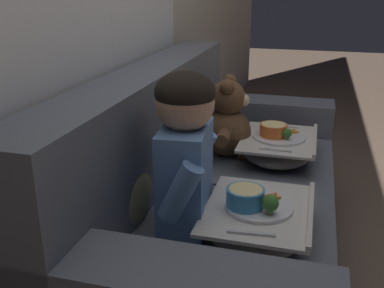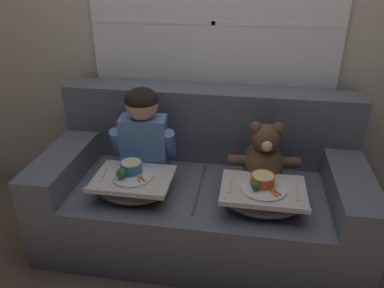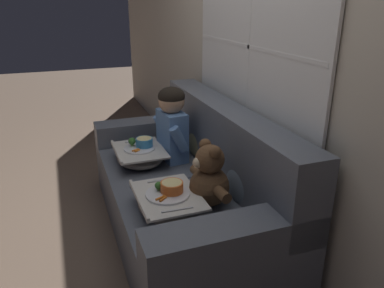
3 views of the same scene
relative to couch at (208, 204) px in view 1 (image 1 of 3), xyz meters
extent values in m
plane|color=brown|center=(0.00, -0.07, -0.32)|extent=(14.00, 14.00, 0.00)
cube|color=#565B66|center=(0.00, -0.07, -0.11)|extent=(1.89, 0.90, 0.41)
cube|color=#565B66|center=(0.00, 0.27, 0.33)|extent=(1.89, 0.22, 0.48)
cube|color=#565B66|center=(0.84, -0.07, 0.18)|extent=(0.22, 0.90, 0.17)
cube|color=#3D424C|center=(0.00, -0.09, 0.10)|extent=(0.01, 0.64, 0.01)
ellipsoid|color=tan|center=(-0.36, 0.20, 0.25)|extent=(0.32, 0.16, 0.33)
ellipsoid|color=slate|center=(0.36, 0.20, 0.25)|extent=(0.34, 0.16, 0.35)
cube|color=#5B84BC|center=(-0.36, -0.01, 0.28)|extent=(0.29, 0.18, 0.37)
sphere|color=tan|center=(-0.36, -0.01, 0.55)|extent=(0.19, 0.19, 0.19)
ellipsoid|color=black|center=(-0.36, -0.01, 0.58)|extent=(0.20, 0.20, 0.13)
cylinder|color=#5B84BC|center=(-0.52, -0.04, 0.31)|extent=(0.08, 0.15, 0.20)
cylinder|color=#5B84BC|center=(-0.20, -0.01, 0.31)|extent=(0.08, 0.15, 0.20)
sphere|color=brown|center=(0.36, -0.01, 0.21)|extent=(0.24, 0.24, 0.24)
sphere|color=brown|center=(0.36, -0.01, 0.39)|extent=(0.17, 0.17, 0.17)
sphere|color=brown|center=(0.30, -0.01, 0.45)|extent=(0.07, 0.07, 0.07)
sphere|color=brown|center=(0.42, 0.00, 0.45)|extent=(0.07, 0.07, 0.07)
sphere|color=beige|center=(0.37, -0.08, 0.38)|extent=(0.06, 0.06, 0.06)
sphere|color=black|center=(0.37, -0.10, 0.38)|extent=(0.02, 0.02, 0.02)
cylinder|color=brown|center=(0.21, -0.02, 0.24)|extent=(0.12, 0.07, 0.06)
cylinder|color=brown|center=(0.51, 0.01, 0.24)|extent=(0.12, 0.07, 0.06)
cylinder|color=brown|center=(0.32, -0.13, 0.13)|extent=(0.07, 0.11, 0.06)
cylinder|color=brown|center=(0.42, -0.12, 0.13)|extent=(0.07, 0.11, 0.06)
ellipsoid|color=slate|center=(-0.36, -0.26, 0.14)|extent=(0.42, 0.34, 0.10)
cube|color=beige|center=(-0.36, -0.26, 0.20)|extent=(0.44, 0.35, 0.01)
cube|color=beige|center=(-0.36, -0.43, 0.21)|extent=(0.44, 0.02, 0.02)
cylinder|color=silver|center=(-0.36, -0.26, 0.21)|extent=(0.23, 0.23, 0.01)
cylinder|color=#3889C1|center=(-0.38, -0.22, 0.25)|extent=(0.12, 0.12, 0.06)
cylinder|color=#E5D189|center=(-0.38, -0.22, 0.27)|extent=(0.11, 0.11, 0.01)
sphere|color=#38702D|center=(-0.41, -0.30, 0.25)|extent=(0.05, 0.05, 0.05)
cylinder|color=#7A9E56|center=(-0.41, -0.30, 0.23)|extent=(0.02, 0.02, 0.02)
cylinder|color=orange|center=(-0.32, -0.30, 0.22)|extent=(0.04, 0.06, 0.01)
cylinder|color=orange|center=(-0.30, -0.29, 0.22)|extent=(0.04, 0.05, 0.01)
cube|color=silver|center=(-0.53, -0.26, 0.21)|extent=(0.02, 0.14, 0.01)
ellipsoid|color=slate|center=(0.36, -0.26, 0.14)|extent=(0.44, 0.33, 0.10)
cube|color=beige|center=(0.36, -0.26, 0.20)|extent=(0.45, 0.35, 0.01)
cube|color=beige|center=(0.36, -0.42, 0.21)|extent=(0.45, 0.02, 0.02)
cylinder|color=silver|center=(0.36, -0.26, 0.21)|extent=(0.25, 0.25, 0.01)
cylinder|color=orange|center=(0.35, -0.23, 0.25)|extent=(0.13, 0.13, 0.06)
cylinder|color=#E5D189|center=(0.35, -0.23, 0.27)|extent=(0.11, 0.11, 0.01)
sphere|color=#38702D|center=(0.32, -0.30, 0.25)|extent=(0.04, 0.04, 0.04)
cylinder|color=#7A9E56|center=(0.32, -0.30, 0.22)|extent=(0.02, 0.02, 0.02)
cylinder|color=orange|center=(0.41, -0.32, 0.22)|extent=(0.04, 0.06, 0.01)
cylinder|color=orange|center=(0.43, -0.31, 0.22)|extent=(0.04, 0.05, 0.01)
cube|color=silver|center=(0.19, -0.26, 0.21)|extent=(0.02, 0.14, 0.01)
cube|color=silver|center=(0.54, -0.26, 0.21)|extent=(0.02, 0.17, 0.01)
camera|label=1|loc=(-1.70, -0.40, 0.92)|focal=42.00mm
camera|label=2|loc=(0.26, -1.98, 1.31)|focal=35.00mm
camera|label=3|loc=(2.15, -0.77, 1.23)|focal=35.00mm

